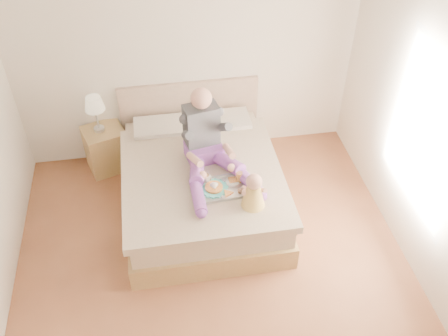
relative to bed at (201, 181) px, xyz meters
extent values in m
cube|color=brown|center=(0.00, -1.08, -0.32)|extent=(4.00, 4.20, 0.01)
cube|color=silver|center=(0.00, -1.08, 2.38)|extent=(4.00, 4.20, 0.02)
cube|color=silver|center=(0.00, 1.02, 1.03)|extent=(4.00, 0.02, 2.70)
cube|color=silver|center=(2.00, -1.08, 1.03)|extent=(0.02, 4.20, 2.70)
cube|color=white|center=(1.99, -0.88, 1.08)|extent=(0.02, 1.30, 1.60)
cube|color=white|center=(1.98, -0.88, 1.08)|extent=(0.01, 1.18, 1.48)
cube|color=olive|center=(0.00, -0.07, -0.18)|extent=(1.68, 2.13, 0.28)
cube|color=tan|center=(0.00, -0.07, 0.08)|extent=(1.60, 2.05, 0.24)
cube|color=tan|center=(0.00, -0.22, 0.25)|extent=(1.70, 1.80, 0.09)
cube|color=beige|center=(-0.38, 0.68, 0.27)|extent=(0.62, 0.40, 0.14)
cube|color=beige|center=(0.38, 0.68, 0.27)|extent=(0.62, 0.40, 0.14)
cube|color=gray|center=(0.00, 1.01, 0.18)|extent=(1.70, 0.08, 1.00)
cube|color=olive|center=(-1.06, 0.80, -0.03)|extent=(0.57, 0.53, 0.57)
cylinder|color=silver|center=(-1.10, 0.80, 0.27)|extent=(0.12, 0.12, 0.04)
cylinder|color=silver|center=(-1.10, 0.80, 0.42)|extent=(0.02, 0.02, 0.26)
cone|color=beige|center=(-1.10, 0.80, 0.63)|extent=(0.23, 0.23, 0.17)
cube|color=#773C98|center=(0.06, 0.06, 0.38)|extent=(0.43, 0.37, 0.18)
cube|color=#323239|center=(0.05, 0.12, 0.69)|extent=(0.39, 0.28, 0.48)
sphere|color=#D99E88|center=(0.05, 0.09, 1.05)|extent=(0.22, 0.22, 0.22)
cylinder|color=#773C98|center=(-0.05, -0.21, 0.37)|extent=(0.22, 0.53, 0.22)
cylinder|color=#773C98|center=(-0.09, -0.60, 0.36)|extent=(0.13, 0.46, 0.12)
sphere|color=#773C98|center=(-0.09, -0.82, 0.35)|extent=(0.11, 0.11, 0.11)
cylinder|color=#323239|center=(-0.12, -0.06, 0.71)|extent=(0.12, 0.30, 0.24)
cylinder|color=#D99E88|center=(-0.07, -0.24, 0.53)|extent=(0.16, 0.31, 0.16)
sphere|color=#D99E88|center=(-0.02, -0.38, 0.43)|extent=(0.09, 0.09, 0.09)
cylinder|color=#773C98|center=(0.26, -0.14, 0.37)|extent=(0.39, 0.51, 0.22)
cylinder|color=#773C98|center=(0.45, -0.49, 0.36)|extent=(0.28, 0.47, 0.12)
sphere|color=#773C98|center=(0.53, -0.70, 0.35)|extent=(0.11, 0.11, 0.11)
cylinder|color=#323239|center=(0.27, 0.02, 0.71)|extent=(0.17, 0.31, 0.24)
cylinder|color=#D99E88|center=(0.30, -0.17, 0.53)|extent=(0.10, 0.31, 0.16)
sphere|color=#D99E88|center=(0.30, -0.32, 0.43)|extent=(0.09, 0.09, 0.09)
cube|color=silver|center=(0.18, -0.47, 0.30)|extent=(0.49, 0.40, 0.01)
cylinder|color=#41BEB3|center=(0.09, -0.47, 0.31)|extent=(0.27, 0.27, 0.02)
cylinder|color=#D08A45|center=(0.09, -0.47, 0.33)|extent=(0.18, 0.18, 0.02)
cylinder|color=white|center=(0.02, -0.35, 0.35)|extent=(0.08, 0.08, 0.09)
torus|color=white|center=(0.07, -0.35, 0.35)|extent=(0.02, 0.06, 0.06)
cylinder|color=#916B47|center=(0.02, -0.35, 0.40)|extent=(0.07, 0.07, 0.01)
cylinder|color=white|center=(0.30, -0.39, 0.31)|extent=(0.15, 0.15, 0.01)
cube|color=#D08A45|center=(0.30, -0.39, 0.33)|extent=(0.09, 0.08, 0.02)
cylinder|color=white|center=(0.21, -0.58, 0.31)|extent=(0.15, 0.15, 0.01)
ellipsoid|color=red|center=(0.23, -0.59, 0.33)|extent=(0.04, 0.03, 0.01)
cylinder|color=white|center=(0.36, -0.40, 0.37)|extent=(0.07, 0.07, 0.12)
cylinder|color=orange|center=(0.36, -0.40, 0.36)|extent=(0.07, 0.07, 0.12)
cylinder|color=white|center=(0.35, -0.57, 0.33)|extent=(0.07, 0.07, 0.04)
cylinder|color=#3F1909|center=(0.35, -0.57, 0.32)|extent=(0.06, 0.06, 0.03)
cone|color=gold|center=(0.44, -0.74, 0.42)|extent=(0.24, 0.24, 0.26)
sphere|color=#D99E88|center=(0.44, -0.74, 0.61)|extent=(0.16, 0.16, 0.16)
cylinder|color=#D99E88|center=(0.39, -0.63, 0.34)|extent=(0.08, 0.18, 0.06)
sphere|color=#D99E88|center=(0.38, -0.54, 0.34)|extent=(0.05, 0.05, 0.05)
cylinder|color=#D99E88|center=(0.34, -0.74, 0.47)|extent=(0.07, 0.14, 0.11)
cylinder|color=#D99E88|center=(0.48, -0.63, 0.34)|extent=(0.08, 0.18, 0.06)
sphere|color=#D99E88|center=(0.48, -0.54, 0.34)|extent=(0.05, 0.05, 0.05)
cylinder|color=#D99E88|center=(0.53, -0.73, 0.47)|extent=(0.08, 0.14, 0.11)
camera|label=1|loc=(-0.41, -4.11, 3.85)|focal=40.00mm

